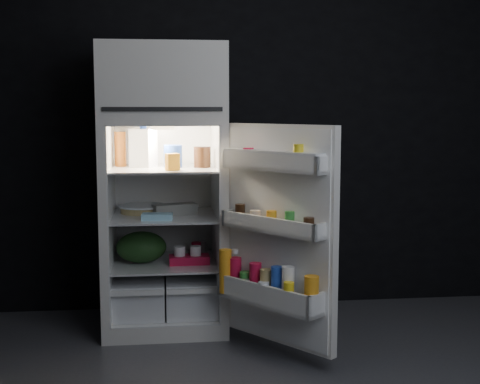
{
  "coord_description": "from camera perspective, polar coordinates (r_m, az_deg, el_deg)",
  "views": [
    {
      "loc": [
        -0.59,
        -2.91,
        1.4
      ],
      "look_at": [
        -0.13,
        1.0,
        0.9
      ],
      "focal_mm": 50.0,
      "sensor_mm": 36.0,
      "label": 1
    }
  ],
  "objects": [
    {
      "name": "jam_jar",
      "position": [
        4.19,
        -3.25,
        2.99
      ],
      "size": [
        0.12,
        0.12,
        0.13
      ],
      "primitive_type": "cylinder",
      "rotation": [
        0.0,
        0.0,
        0.18
      ],
      "color": "black",
      "rests_on": "refrigerator"
    },
    {
      "name": "small_can_silver",
      "position": [
        4.48,
        -3.33,
        -4.75
      ],
      "size": [
        0.07,
        0.07,
        0.09
      ],
      "primitive_type": "cylinder",
      "rotation": [
        0.0,
        0.0,
        0.1
      ],
      "color": "silver",
      "rests_on": "refrigerator"
    },
    {
      "name": "mayo_jar",
      "position": [
        4.21,
        -5.74,
        3.06
      ],
      "size": [
        0.13,
        0.13,
        0.14
      ],
      "primitive_type": "cylinder",
      "rotation": [
        0.0,
        0.0,
        -0.15
      ],
      "color": "#2148B7",
      "rests_on": "refrigerator"
    },
    {
      "name": "wrapped_pkg",
      "position": [
        4.34,
        -4.5,
        -1.39
      ],
      "size": [
        0.14,
        0.12,
        0.05
      ],
      "primitive_type": "cube",
      "rotation": [
        0.0,
        0.0,
        -0.28
      ],
      "color": "beige",
      "rests_on": "refrigerator"
    },
    {
      "name": "yogurt_tray",
      "position": [
        4.23,
        -4.35,
        -5.76
      ],
      "size": [
        0.25,
        0.14,
        0.05
      ],
      "primitive_type": "cube",
      "rotation": [
        0.0,
        0.0,
        0.01
      ],
      "color": "red",
      "rests_on": "refrigerator"
    },
    {
      "name": "wall_front",
      "position": [
        1.35,
        19.38,
        4.72
      ],
      "size": [
        4.0,
        0.0,
        2.7
      ],
      "primitive_type": "cube",
      "color": "black",
      "rests_on": "ground"
    },
    {
      "name": "egg_carton",
      "position": [
        4.23,
        -5.59,
        -1.48
      ],
      "size": [
        0.29,
        0.18,
        0.07
      ],
      "primitive_type": "cube",
      "rotation": [
        0.0,
        0.0,
        0.31
      ],
      "color": "gray",
      "rests_on": "refrigerator"
    },
    {
      "name": "amber_bottle",
      "position": [
        4.33,
        -10.18,
        3.63
      ],
      "size": [
        0.07,
        0.07,
        0.22
      ],
      "primitive_type": "cylinder",
      "rotation": [
        0.0,
        0.0,
        0.01
      ],
      "color": "orange",
      "rests_on": "refrigerator"
    },
    {
      "name": "flat_package",
      "position": [
        4.05,
        -7.09,
        -2.11
      ],
      "size": [
        0.19,
        0.11,
        0.04
      ],
      "primitive_type": "cube",
      "rotation": [
        0.0,
        0.0,
        -0.09
      ],
      "color": "#92CBE2",
      "rests_on": "refrigerator"
    },
    {
      "name": "produce_bag",
      "position": [
        4.27,
        -8.42,
        -4.67
      ],
      "size": [
        0.39,
        0.36,
        0.2
      ],
      "primitive_type": "ellipsoid",
      "rotation": [
        0.0,
        0.0,
        -0.37
      ],
      "color": "#193815",
      "rests_on": "refrigerator"
    },
    {
      "name": "fridge_door",
      "position": [
        3.69,
        3.09,
        -4.05
      ],
      "size": [
        0.6,
        0.68,
        1.22
      ],
      "color": "white",
      "rests_on": "ground"
    },
    {
      "name": "refrigerator",
      "position": [
        4.26,
        -6.54,
        1.19
      ],
      "size": [
        0.76,
        0.71,
        1.78
      ],
      "color": "white",
      "rests_on": "ground"
    },
    {
      "name": "milk_jug",
      "position": [
        4.26,
        -8.25,
        3.74
      ],
      "size": [
        0.18,
        0.18,
        0.24
      ],
      "primitive_type": "cube",
      "rotation": [
        0.0,
        0.0,
        -0.43
      ],
      "color": "white",
      "rests_on": "refrigerator"
    },
    {
      "name": "small_can_red",
      "position": [
        4.43,
        -3.75,
        -4.88
      ],
      "size": [
        0.07,
        0.07,
        0.09
      ],
      "primitive_type": "cylinder",
      "rotation": [
        0.0,
        0.0,
        0.08
      ],
      "color": "red",
      "rests_on": "refrigerator"
    },
    {
      "name": "small_carton",
      "position": [
        4.02,
        -5.8,
        2.58
      ],
      "size": [
        0.09,
        0.08,
        0.1
      ],
      "primitive_type": "cube",
      "rotation": [
        0.0,
        0.0,
        0.39
      ],
      "color": "orange",
      "rests_on": "refrigerator"
    },
    {
      "name": "pie",
      "position": [
        4.34,
        -8.31,
        -1.5
      ],
      "size": [
        0.35,
        0.35,
        0.04
      ],
      "primitive_type": "cylinder",
      "rotation": [
        0.0,
        0.0,
        -0.31
      ],
      "color": "tan",
      "rests_on": "refrigerator"
    },
    {
      "name": "wall_back",
      "position": [
        4.65,
        0.59,
        6.62
      ],
      "size": [
        4.0,
        0.0,
        2.7
      ],
      "primitive_type": "cube",
      "color": "black",
      "rests_on": "ground"
    }
  ]
}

